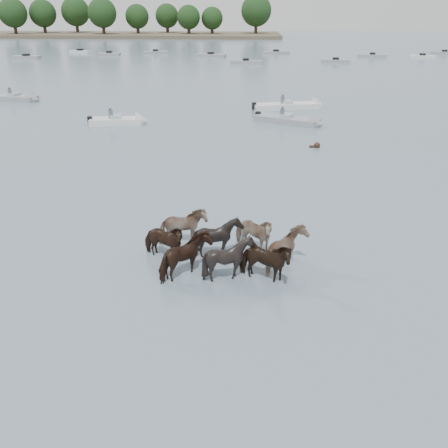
{
  "coord_description": "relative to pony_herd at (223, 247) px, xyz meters",
  "views": [
    {
      "loc": [
        0.96,
        -13.19,
        8.39
      ],
      "look_at": [
        0.1,
        2.78,
        1.1
      ],
      "focal_mm": 38.04,
      "sensor_mm": 36.0,
      "label": 1
    }
  ],
  "objects": [
    {
      "name": "distant_flotilla",
      "position": [
        -0.16,
        77.68,
        -0.42
      ],
      "size": [
        106.96,
        29.35,
        0.93
      ],
      "color": "silver",
      "rests_on": "ground"
    },
    {
      "name": "motorboat_b",
      "position": [
        4.52,
        22.9,
        -0.45
      ],
      "size": [
        5.71,
        4.02,
        1.92
      ],
      "rotation": [
        0.0,
        0.0,
        -0.48
      ],
      "color": "gray",
      "rests_on": "ground"
    },
    {
      "name": "motorboat_a",
      "position": [
        -9.01,
        22.19,
        -0.45
      ],
      "size": [
        4.77,
        2.22,
        1.92
      ],
      "rotation": [
        0.0,
        0.0,
        0.14
      ],
      "color": "silver",
      "rests_on": "ground"
    },
    {
      "name": "motorboat_f",
      "position": [
        -21.85,
        31.87,
        -0.45
      ],
      "size": [
        5.21,
        2.57,
        1.92
      ],
      "rotation": [
        0.0,
        0.0,
        -0.21
      ],
      "color": "gray",
      "rests_on": "ground"
    },
    {
      "name": "pony_herd",
      "position": [
        0.0,
        0.0,
        0.0
      ],
      "size": [
        6.26,
        4.43,
        1.66
      ],
      "color": "black",
      "rests_on": "ground"
    },
    {
      "name": "motorboat_c",
      "position": [
        5.02,
        29.45,
        -0.46
      ],
      "size": [
        6.81,
        3.12,
        1.92
      ],
      "rotation": [
        0.0,
        0.0,
        0.24
      ],
      "color": "silver",
      "rests_on": "ground"
    },
    {
      "name": "swimming_pony",
      "position": [
        5.29,
        15.99,
        -0.58
      ],
      "size": [
        0.72,
        0.44,
        0.44
      ],
      "color": "black",
      "rests_on": "ground"
    },
    {
      "name": "shoreline",
      "position": [
        -70.11,
        148.26,
        -0.18
      ],
      "size": [
        160.0,
        30.0,
        1.0
      ],
      "primitive_type": "cube",
      "color": "#4C4233",
      "rests_on": "ground"
    },
    {
      "name": "treeline",
      "position": [
        -68.9,
        147.1,
        6.02
      ],
      "size": [
        151.3,
        20.1,
        12.41
      ],
      "color": "#382619",
      "rests_on": "ground"
    },
    {
      "name": "ground",
      "position": [
        -0.11,
        -1.74,
        -0.68
      ],
      "size": [
        400.0,
        400.0,
        0.0
      ],
      "primitive_type": "plane",
      "color": "#4B5D6C",
      "rests_on": "ground"
    }
  ]
}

